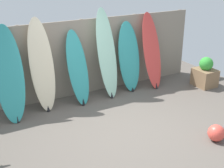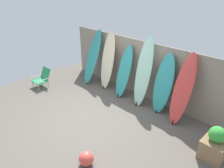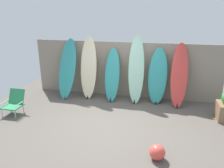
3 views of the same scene
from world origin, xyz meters
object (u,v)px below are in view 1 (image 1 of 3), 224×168
(planter_box, at_px, (205,74))
(surfboard_seafoam_3, at_px, (107,54))
(surfboard_teal_4, at_px, (129,57))
(beach_ball, at_px, (216,133))
(surfboard_teal_0, at_px, (9,75))
(surfboard_red_5, at_px, (152,51))
(surfboard_teal_2, at_px, (78,68))
(surfboard_cream_1, at_px, (42,66))

(planter_box, bearing_deg, surfboard_seafoam_3, 164.33)
(surfboard_teal_4, distance_m, beach_ball, 2.91)
(surfboard_seafoam_3, height_order, surfboard_teal_4, surfboard_seafoam_3)
(surfboard_teal_0, xyz_separation_m, beach_ball, (2.99, -2.71, -0.78))
(surfboard_teal_0, height_order, beach_ball, surfboard_teal_0)
(surfboard_teal_4, height_order, surfboard_red_5, surfboard_red_5)
(planter_box, xyz_separation_m, beach_ball, (-1.73, -2.07, -0.17))
(surfboard_teal_2, distance_m, planter_box, 3.34)
(surfboard_teal_2, distance_m, surfboard_seafoam_3, 0.78)
(planter_box, relative_size, beach_ball, 2.49)
(surfboard_cream_1, height_order, beach_ball, surfboard_cream_1)
(surfboard_seafoam_3, bearing_deg, surfboard_teal_4, 5.88)
(surfboard_seafoam_3, distance_m, planter_box, 2.67)
(surfboard_seafoam_3, bearing_deg, surfboard_cream_1, 178.81)
(surfboard_seafoam_3, bearing_deg, planter_box, -15.67)
(planter_box, bearing_deg, surfboard_teal_0, 172.19)
(surfboard_teal_4, xyz_separation_m, beach_ball, (0.11, -2.83, -0.69))
(surfboard_cream_1, height_order, surfboard_teal_4, surfboard_cream_1)
(surfboard_teal_0, relative_size, surfboard_teal_2, 1.15)
(surfboard_teal_2, xyz_separation_m, beach_ball, (1.50, -2.74, -0.65))
(surfboard_teal_0, xyz_separation_m, surfboard_cream_1, (0.70, 0.08, 0.05))
(surfboard_red_5, bearing_deg, surfboard_teal_2, -179.80)
(surfboard_seafoam_3, relative_size, surfboard_teal_4, 1.22)
(surfboard_cream_1, bearing_deg, surfboard_seafoam_3, -1.19)
(surfboard_teal_2, bearing_deg, planter_box, -11.89)
(surfboard_teal_2, height_order, surfboard_teal_4, surfboard_teal_4)
(surfboard_cream_1, bearing_deg, surfboard_teal_0, -173.34)
(surfboard_teal_2, relative_size, beach_ball, 5.31)
(surfboard_seafoam_3, relative_size, surfboard_red_5, 1.11)
(surfboard_cream_1, bearing_deg, surfboard_red_5, -0.86)
(surfboard_cream_1, distance_m, surfboard_seafoam_3, 1.53)
(surfboard_teal_0, relative_size, surfboard_teal_4, 1.12)
(surfboard_teal_0, height_order, surfboard_seafoam_3, surfboard_seafoam_3)
(surfboard_teal_0, xyz_separation_m, surfboard_red_5, (3.50, 0.04, -0.02))
(surfboard_teal_0, distance_m, beach_ball, 4.11)
(surfboard_teal_2, xyz_separation_m, planter_box, (3.23, -0.68, -0.48))
(surfboard_cream_1, relative_size, surfboard_red_5, 1.06)
(beach_ball, bearing_deg, planter_box, 50.11)
(surfboard_teal_0, bearing_deg, beach_ball, -42.20)
(surfboard_seafoam_3, distance_m, beach_ball, 2.99)
(surfboard_red_5, relative_size, planter_box, 2.42)
(surfboard_teal_0, distance_m, surfboard_cream_1, 0.71)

